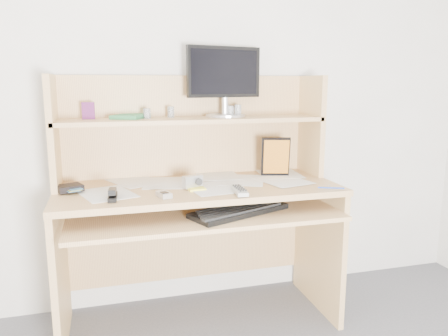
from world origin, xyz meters
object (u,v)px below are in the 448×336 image
object	(u,v)px
tv_remote	(240,190)
monitor	(224,79)
keyboard	(239,210)
desk	(196,192)
game_case	(276,157)

from	to	relation	value
tv_remote	monitor	world-z (taller)	monitor
keyboard	tv_remote	world-z (taller)	tv_remote
desk	monitor	distance (m)	0.62
desk	tv_remote	distance (m)	0.34
keyboard	monitor	distance (m)	0.73
monitor	keyboard	bearing A→B (deg)	-107.41
desk	keyboard	world-z (taller)	desk
keyboard	monitor	bearing A→B (deg)	62.41
tv_remote	monitor	size ratio (longest dim) A/B	0.42
game_case	monitor	bearing A→B (deg)	174.62
keyboard	game_case	size ratio (longest dim) A/B	2.40
monitor	game_case	bearing A→B (deg)	-33.82
desk	monitor	world-z (taller)	monitor
keyboard	game_case	distance (m)	0.46
desk	tv_remote	world-z (taller)	desk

